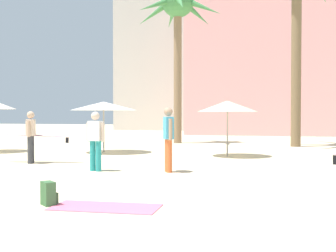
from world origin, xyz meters
TOP-DOWN VIEW (x-y plane):
  - ground at (0.00, 0.00)m, footprint 120.00×120.00m
  - hotel_pink at (4.37, 33.29)m, footprint 19.50×9.67m
  - palm_tree_far_left at (-3.65, 19.15)m, footprint 5.01×4.81m
  - cafe_umbrella_2 at (0.02, 11.91)m, footprint 2.28×2.28m
  - cafe_umbrella_3 at (-5.19, 12.30)m, footprint 2.79×2.79m
  - beach_towel at (-0.83, 1.91)m, footprint 1.90×0.97m
  - backpack at (-1.88, 1.85)m, footprint 0.35×0.35m
  - person_far_right at (-5.88, 7.95)m, footprint 2.71×0.99m
  - person_near_left at (-0.98, 6.81)m, footprint 0.38×0.58m
  - person_far_left at (-3.02, 6.50)m, footprint 0.61×0.30m

SIDE VIEW (x-z plane):
  - ground at x=0.00m, z-range 0.00..0.00m
  - beach_towel at x=-0.83m, z-range 0.00..0.01m
  - backpack at x=-1.88m, z-range -0.01..0.41m
  - person_far_left at x=-3.02m, z-range 0.08..1.76m
  - person_far_right at x=-5.88m, z-range 0.07..1.77m
  - person_near_left at x=-0.98m, z-range 0.09..1.89m
  - cafe_umbrella_2 at x=0.02m, z-range 0.85..2.96m
  - cafe_umbrella_3 at x=-5.19m, z-range 0.88..3.01m
  - hotel_pink at x=4.37m, z-range 0.00..13.46m
  - palm_tree_far_left at x=-3.65m, z-range 2.73..11.46m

